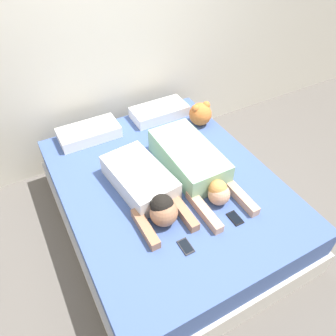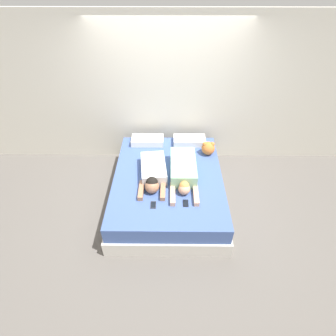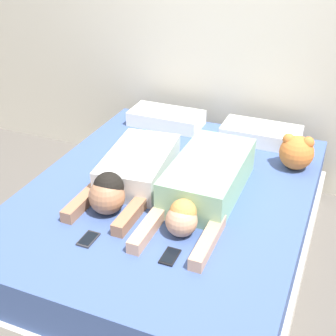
{
  "view_description": "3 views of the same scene",
  "coord_description": "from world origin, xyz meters",
  "px_view_note": "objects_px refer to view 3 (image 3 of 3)",
  "views": [
    {
      "loc": [
        -0.91,
        -1.67,
        2.46
      ],
      "look_at": [
        0.0,
        0.0,
        0.68
      ],
      "focal_mm": 35.0,
      "sensor_mm": 36.0,
      "label": 1
    },
    {
      "loc": [
        0.03,
        -3.03,
        3.24
      ],
      "look_at": [
        0.0,
        0.0,
        0.68
      ],
      "focal_mm": 28.0,
      "sensor_mm": 36.0,
      "label": 2
    },
    {
      "loc": [
        0.92,
        -2.24,
        2.07
      ],
      "look_at": [
        0.0,
        0.0,
        0.68
      ],
      "focal_mm": 50.0,
      "sensor_mm": 36.0,
      "label": 3
    }
  ],
  "objects_px": {
    "bed": "(168,225)",
    "pillow_head_left": "(166,118)",
    "cell_phone_left": "(88,239)",
    "person_left": "(130,173)",
    "cell_phone_right": "(170,256)",
    "plush_toy": "(297,152)",
    "person_right": "(205,183)",
    "pillow_head_right": "(261,134)"
  },
  "relations": [
    {
      "from": "person_left",
      "to": "person_right",
      "type": "xyz_separation_m",
      "value": [
        0.46,
        0.05,
        0.01
      ]
    },
    {
      "from": "bed",
      "to": "pillow_head_right",
      "type": "relative_size",
      "value": 3.83
    },
    {
      "from": "bed",
      "to": "cell_phone_left",
      "type": "height_order",
      "value": "cell_phone_left"
    },
    {
      "from": "person_right",
      "to": "cell_phone_left",
      "type": "xyz_separation_m",
      "value": [
        -0.43,
        -0.61,
        -0.1
      ]
    },
    {
      "from": "cell_phone_right",
      "to": "pillow_head_right",
      "type": "bearing_deg",
      "value": 85.04
    },
    {
      "from": "cell_phone_left",
      "to": "bed",
      "type": "bearing_deg",
      "value": 72.33
    },
    {
      "from": "bed",
      "to": "pillow_head_left",
      "type": "height_order",
      "value": "pillow_head_left"
    },
    {
      "from": "cell_phone_right",
      "to": "pillow_head_left",
      "type": "bearing_deg",
      "value": 113.22
    },
    {
      "from": "cell_phone_left",
      "to": "person_left",
      "type": "bearing_deg",
      "value": 93.0
    },
    {
      "from": "cell_phone_right",
      "to": "cell_phone_left",
      "type": "bearing_deg",
      "value": -175.49
    },
    {
      "from": "pillow_head_right",
      "to": "person_right",
      "type": "distance_m",
      "value": 0.89
    },
    {
      "from": "pillow_head_left",
      "to": "cell_phone_left",
      "type": "distance_m",
      "value": 1.51
    },
    {
      "from": "person_left",
      "to": "pillow_head_right",
      "type": "bearing_deg",
      "value": 57.21
    },
    {
      "from": "pillow_head_left",
      "to": "person_left",
      "type": "relative_size",
      "value": 0.6
    },
    {
      "from": "pillow_head_left",
      "to": "cell_phone_right",
      "type": "xyz_separation_m",
      "value": [
        0.63,
        -1.46,
        -0.05
      ]
    },
    {
      "from": "pillow_head_right",
      "to": "person_left",
      "type": "height_order",
      "value": "person_left"
    },
    {
      "from": "person_left",
      "to": "cell_phone_left",
      "type": "xyz_separation_m",
      "value": [
        0.03,
        -0.56,
        -0.09
      ]
    },
    {
      "from": "pillow_head_right",
      "to": "person_right",
      "type": "bearing_deg",
      "value": -99.16
    },
    {
      "from": "bed",
      "to": "person_left",
      "type": "relative_size",
      "value": 2.28
    },
    {
      "from": "person_left",
      "to": "cell_phone_right",
      "type": "xyz_separation_m",
      "value": [
        0.47,
        -0.52,
        -0.09
      ]
    },
    {
      "from": "pillow_head_right",
      "to": "person_right",
      "type": "xyz_separation_m",
      "value": [
        -0.14,
        -0.88,
        0.05
      ]
    },
    {
      "from": "pillow_head_left",
      "to": "plush_toy",
      "type": "height_order",
      "value": "plush_toy"
    },
    {
      "from": "person_left",
      "to": "plush_toy",
      "type": "distance_m",
      "value": 1.09
    },
    {
      "from": "cell_phone_left",
      "to": "cell_phone_right",
      "type": "relative_size",
      "value": 1.0
    },
    {
      "from": "bed",
      "to": "pillow_head_right",
      "type": "height_order",
      "value": "pillow_head_right"
    },
    {
      "from": "bed",
      "to": "pillow_head_right",
      "type": "bearing_deg",
      "value": 66.81
    },
    {
      "from": "bed",
      "to": "person_left",
      "type": "height_order",
      "value": "person_left"
    },
    {
      "from": "bed",
      "to": "cell_phone_left",
      "type": "relative_size",
      "value": 16.69
    },
    {
      "from": "person_left",
      "to": "cell_phone_left",
      "type": "relative_size",
      "value": 7.32
    },
    {
      "from": "pillow_head_right",
      "to": "person_left",
      "type": "xyz_separation_m",
      "value": [
        -0.6,
        -0.93,
        0.04
      ]
    },
    {
      "from": "person_right",
      "to": "cell_phone_right",
      "type": "relative_size",
      "value": 8.39
    },
    {
      "from": "person_right",
      "to": "plush_toy",
      "type": "xyz_separation_m",
      "value": [
        0.44,
        0.57,
        0.01
      ]
    },
    {
      "from": "cell_phone_left",
      "to": "plush_toy",
      "type": "xyz_separation_m",
      "value": [
        0.87,
        1.18,
        0.11
      ]
    },
    {
      "from": "pillow_head_right",
      "to": "plush_toy",
      "type": "distance_m",
      "value": 0.43
    },
    {
      "from": "person_right",
      "to": "cell_phone_left",
      "type": "bearing_deg",
      "value": -125.1
    },
    {
      "from": "person_right",
      "to": "pillow_head_right",
      "type": "bearing_deg",
      "value": 80.84
    },
    {
      "from": "person_left",
      "to": "bed",
      "type": "bearing_deg",
      "value": 13.86
    },
    {
      "from": "pillow_head_right",
      "to": "plush_toy",
      "type": "height_order",
      "value": "plush_toy"
    },
    {
      "from": "person_right",
      "to": "bed",
      "type": "bearing_deg",
      "value": 179.14
    },
    {
      "from": "bed",
      "to": "plush_toy",
      "type": "distance_m",
      "value": 0.96
    },
    {
      "from": "person_left",
      "to": "cell_phone_left",
      "type": "bearing_deg",
      "value": -87.0
    },
    {
      "from": "bed",
      "to": "person_right",
      "type": "distance_m",
      "value": 0.44
    }
  ]
}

